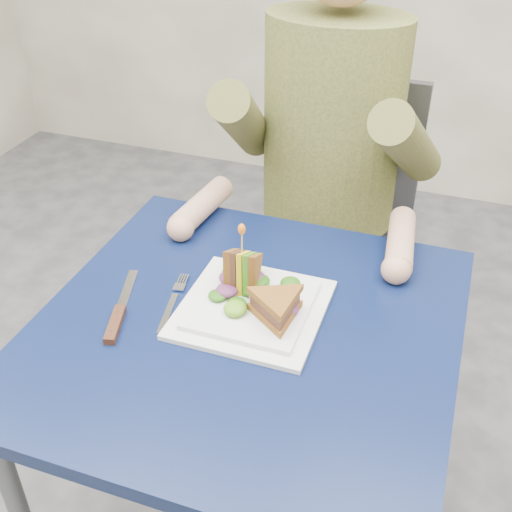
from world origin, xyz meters
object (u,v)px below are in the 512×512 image
at_px(diner, 332,110).
at_px(knife, 117,318).
at_px(table, 246,357).
at_px(plate, 252,308).
at_px(sandwich_flat, 277,307).
at_px(chair, 332,221).
at_px(fork, 172,304).
at_px(sandwich_upright, 242,271).

height_order(diner, knife, diner).
relative_size(table, plate, 2.88).
height_order(table, diner, diner).
xyz_separation_m(sandwich_flat, knife, (-0.28, -0.08, -0.04)).
distance_m(table, diner, 0.65).
distance_m(chair, sandwich_flat, 0.74).
bearing_deg(sandwich_flat, diner, 95.20).
bearing_deg(fork, sandwich_flat, 1.84).
height_order(sandwich_flat, fork, sandwich_flat).
xyz_separation_m(chair, sandwich_upright, (-0.04, -0.63, 0.24)).
relative_size(diner, knife, 3.44).
height_order(plate, fork, plate).
bearing_deg(plate, knife, -154.75).
height_order(chair, sandwich_flat, chair).
distance_m(chair, fork, 0.75).
xyz_separation_m(chair, diner, (-0.00, -0.11, 0.37)).
xyz_separation_m(diner, sandwich_flat, (0.05, -0.59, -0.14)).
height_order(chair, plate, chair).
bearing_deg(knife, chair, 73.88).
height_order(sandwich_flat, sandwich_upright, sandwich_upright).
relative_size(diner, fork, 4.16).
height_order(sandwich_upright, knife, sandwich_upright).
bearing_deg(diner, table, -90.00).
height_order(diner, sandwich_flat, diner).
distance_m(table, chair, 0.72).
height_order(table, plate, plate).
bearing_deg(sandwich_upright, table, -65.90).
distance_m(table, knife, 0.25).
bearing_deg(table, plate, 92.69).
height_order(chair, diner, diner).
distance_m(diner, sandwich_flat, 0.60).
xyz_separation_m(chair, sandwich_flat, (0.05, -0.70, 0.23)).
bearing_deg(chair, plate, -90.15).
relative_size(chair, fork, 5.20).
bearing_deg(chair, table, -90.00).
xyz_separation_m(diner, knife, (-0.22, -0.67, -0.18)).
bearing_deg(diner, sandwich_upright, -94.15).
relative_size(diner, sandwich_flat, 4.47).
bearing_deg(chair, sandwich_upright, -93.41).
bearing_deg(sandwich_flat, fork, -178.16).
xyz_separation_m(plate, sandwich_upright, (-0.04, 0.04, 0.05)).
relative_size(fork, knife, 0.83).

